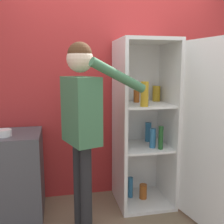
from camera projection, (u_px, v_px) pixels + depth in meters
wall_back at (112, 90)px, 3.13m from camera, size 7.00×0.06×2.55m
refrigerator at (155, 126)px, 2.85m from camera, size 0.77×1.20×1.83m
person at (82, 112)px, 2.37m from camera, size 0.77×0.52×1.76m
counter at (9, 175)px, 2.70m from camera, size 0.66×0.58×0.88m
bowl at (4, 133)px, 2.53m from camera, size 0.15×0.15×0.07m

